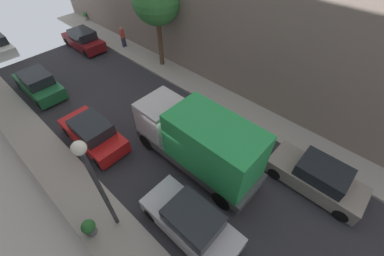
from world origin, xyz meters
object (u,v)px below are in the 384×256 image
object	(u,v)px
parked_car_left_2	(191,222)
parked_car_right_2	(84,40)
street_tree_1	(156,0)
parked_car_left_4	(39,84)
lamp_post	(94,177)
parked_car_left_3	(93,133)
potted_plant_0	(85,16)
parked_car_right_1	(317,177)
delivery_truck	(200,141)
potted_plant_1	(89,227)
pedestrian	(123,36)

from	to	relation	value
parked_car_left_2	parked_car_right_2	size ratio (longest dim) A/B	1.00
street_tree_1	parked_car_left_4	bearing A→B (deg)	156.63
street_tree_1	lamp_post	world-z (taller)	street_tree_1
street_tree_1	lamp_post	distance (m)	12.71
parked_car_left_3	potted_plant_0	world-z (taller)	parked_car_left_3
potted_plant_0	parked_car_left_3	bearing A→B (deg)	-118.78
parked_car_right_1	parked_car_right_2	bearing A→B (deg)	90.00
parked_car_right_2	lamp_post	world-z (taller)	lamp_post
parked_car_left_3	lamp_post	distance (m)	5.77
parked_car_left_2	parked_car_right_1	size ratio (longest dim) A/B	1.00
parked_car_left_3	parked_car_right_1	xyz separation A→B (m)	(5.40, -9.98, 0.00)
delivery_truck	parked_car_right_2	bearing A→B (deg)	80.12
potted_plant_0	lamp_post	bearing A→B (deg)	-117.29
parked_car_right_1	potted_plant_1	distance (m)	10.03
potted_plant_0	potted_plant_1	xyz separation A→B (m)	(-11.31, -19.68, 0.05)
parked_car_right_1	potted_plant_0	xyz separation A→B (m)	(3.06, 25.38, -0.17)
delivery_truck	street_tree_1	distance (m)	10.39
parked_car_right_2	street_tree_1	world-z (taller)	street_tree_1
parked_car_right_2	parked_car_left_4	bearing A→B (deg)	-146.17
parked_car_left_3	parked_car_right_2	bearing A→B (deg)	62.33
parked_car_left_4	pedestrian	bearing A→B (deg)	7.89
parked_car_left_4	pedestrian	size ratio (longest dim) A/B	2.44
delivery_truck	pedestrian	world-z (taller)	delivery_truck
delivery_truck	pedestrian	bearing A→B (deg)	68.96
potted_plant_0	potted_plant_1	size ratio (longest dim) A/B	0.92
potted_plant_0	lamp_post	distance (m)	22.80
parked_car_right_1	potted_plant_1	world-z (taller)	parked_car_right_1
parked_car_left_2	street_tree_1	bearing A→B (deg)	52.53
parked_car_left_4	lamp_post	world-z (taller)	lamp_post
pedestrian	street_tree_1	xyz separation A→B (m)	(0.28, -4.50, 3.72)
potted_plant_0	parked_car_right_2	bearing A→B (deg)	-120.96
delivery_truck	street_tree_1	world-z (taller)	street_tree_1
parked_car_left_4	lamp_post	distance (m)	11.85
parked_car_left_3	potted_plant_0	xyz separation A→B (m)	(8.46, 15.41, -0.17)
parked_car_left_4	lamp_post	xyz separation A→B (m)	(-1.90, -11.36, 2.80)
parked_car_left_2	delivery_truck	bearing A→B (deg)	35.82
pedestrian	potted_plant_0	xyz separation A→B (m)	(0.79, 7.66, -0.53)
street_tree_1	potted_plant_1	xyz separation A→B (m)	(-10.81, -7.51, -4.20)
potted_plant_1	parked_car_left_2	bearing A→B (deg)	-45.27
parked_car_right_1	delivery_truck	distance (m)	5.59
parked_car_left_4	street_tree_1	bearing A→B (deg)	-23.37
lamp_post	parked_car_left_2	bearing A→B (deg)	-52.40
parked_car_left_2	lamp_post	world-z (taller)	lamp_post
potted_plant_0	potted_plant_1	world-z (taller)	potted_plant_1
parked_car_left_3	parked_car_right_1	world-z (taller)	same
parked_car_left_3	parked_car_right_1	size ratio (longest dim) A/B	1.00
pedestrian	potted_plant_0	distance (m)	7.72
parked_car_right_2	delivery_truck	world-z (taller)	delivery_truck
street_tree_1	parked_car_right_1	bearing A→B (deg)	-100.97
parked_car_left_4	delivery_truck	bearing A→B (deg)	-77.19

